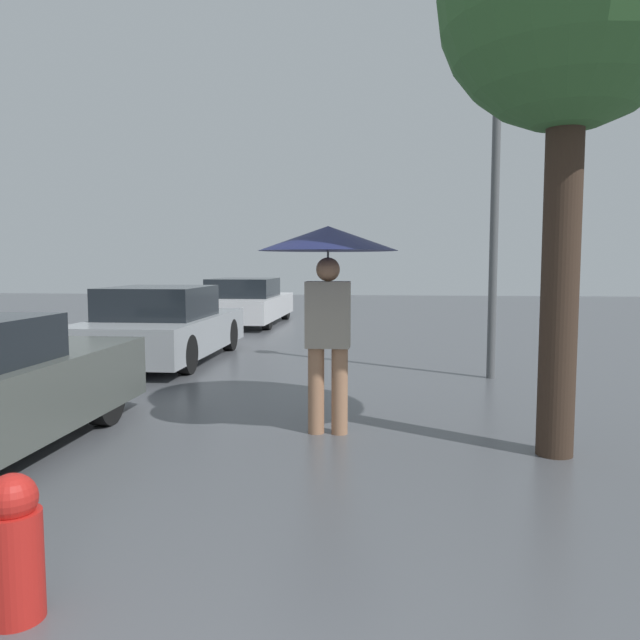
% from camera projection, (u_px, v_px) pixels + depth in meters
% --- Properties ---
extents(pedestrian, '(1.29, 1.29, 1.94)m').
position_uv_depth(pedestrian, '(328.00, 261.00, 5.74)').
color(pedestrian, '#9E7051').
rests_on(pedestrian, ground_plane).
extents(parked_car_middle, '(1.76, 4.03, 1.22)m').
position_uv_depth(parked_car_middle, '(163.00, 326.00, 10.23)').
color(parked_car_middle, '#9EA3A8').
rests_on(parked_car_middle, ground_plane).
extents(parked_car_farthest, '(1.84, 4.47, 1.20)m').
position_uv_depth(parked_car_farthest, '(245.00, 303.00, 16.35)').
color(parked_car_farthest, silver).
rests_on(parked_car_farthest, ground_plane).
extents(tree, '(2.08, 2.08, 4.73)m').
position_uv_depth(tree, '(570.00, 5.00, 4.90)').
color(tree, '#38281E').
rests_on(tree, ground_plane).
extents(street_lamp, '(0.36, 0.36, 4.67)m').
position_uv_depth(street_lamp, '(496.00, 143.00, 8.41)').
color(street_lamp, '#515456').
rests_on(street_lamp, ground_plane).
extents(fire_hydrant, '(0.25, 0.25, 0.67)m').
position_uv_depth(fire_hydrant, '(14.00, 548.00, 2.79)').
color(fire_hydrant, '#B21E19').
rests_on(fire_hydrant, ground_plane).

